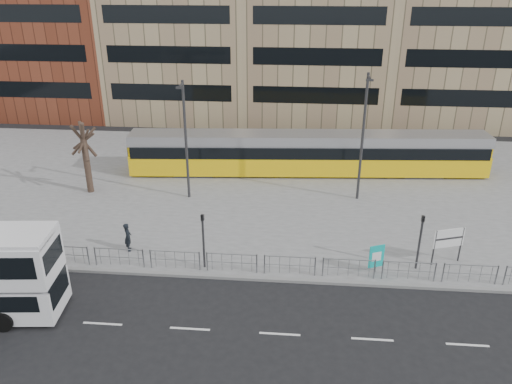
# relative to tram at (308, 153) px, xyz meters

# --- Properties ---
(ground) EXTENTS (120.00, 120.00, 0.00)m
(ground) POSITION_rel_tram_xyz_m (-3.30, -14.74, -1.75)
(ground) COLOR black
(ground) RESTS_ON ground
(plaza) EXTENTS (64.00, 24.00, 0.15)m
(plaza) POSITION_rel_tram_xyz_m (-3.30, -2.74, -1.67)
(plaza) COLOR slate
(plaza) RESTS_ON ground
(kerb) EXTENTS (64.00, 0.25, 0.17)m
(kerb) POSITION_rel_tram_xyz_m (-3.30, -14.69, -1.67)
(kerb) COLOR gray
(kerb) RESTS_ON ground
(pedestrian_barrier) EXTENTS (32.07, 0.07, 1.10)m
(pedestrian_barrier) POSITION_rel_tram_xyz_m (-1.30, -14.24, -0.77)
(pedestrian_barrier) COLOR gray
(pedestrian_barrier) RESTS_ON plaza
(road_markings) EXTENTS (62.00, 0.12, 0.01)m
(road_markings) POSITION_rel_tram_xyz_m (-2.30, -18.74, -1.74)
(road_markings) COLOR white
(road_markings) RESTS_ON ground
(tram) EXTENTS (27.14, 4.53, 3.19)m
(tram) POSITION_rel_tram_xyz_m (0.00, 0.00, 0.00)
(tram) COLOR yellow
(tram) RESTS_ON plaza
(station_sign) EXTENTS (1.71, 0.62, 2.04)m
(station_sign) POSITION_rel_tram_xyz_m (7.31, -12.38, -0.19)
(station_sign) COLOR #2D2D30
(station_sign) RESTS_ON plaza
(ad_panel) EXTENTS (0.80, 0.38, 1.58)m
(ad_panel) POSITION_rel_tram_xyz_m (3.44, -13.63, -0.67)
(ad_panel) COLOR #2D2D30
(ad_panel) RESTS_ON plaza
(pedestrian) EXTENTS (0.58, 0.71, 1.66)m
(pedestrian) POSITION_rel_tram_xyz_m (-10.06, -12.56, -0.77)
(pedestrian) COLOR black
(pedestrian) RESTS_ON plaza
(traffic_light_west) EXTENTS (0.20, 0.23, 3.10)m
(traffic_light_west) POSITION_rel_tram_xyz_m (-5.51, -13.92, 0.38)
(traffic_light_west) COLOR #2D2D30
(traffic_light_west) RESTS_ON plaza
(traffic_light_east) EXTENTS (0.18, 0.21, 3.10)m
(traffic_light_east) POSITION_rel_tram_xyz_m (5.64, -13.08, 0.38)
(traffic_light_east) COLOR #2D2D30
(traffic_light_east) RESTS_ON plaza
(lamp_post_west) EXTENTS (0.45, 1.04, 8.08)m
(lamp_post_west) POSITION_rel_tram_xyz_m (-8.19, -5.26, 2.82)
(lamp_post_west) COLOR #2D2D30
(lamp_post_west) RESTS_ON plaza
(lamp_post_east) EXTENTS (0.45, 1.04, 8.60)m
(lamp_post_east) POSITION_rel_tram_xyz_m (3.41, -4.51, 3.08)
(lamp_post_east) COLOR #2D2D30
(lamp_post_east) RESTS_ON plaza
(bare_tree) EXTENTS (4.61, 4.61, 7.41)m
(bare_tree) POSITION_rel_tram_xyz_m (-15.35, -4.91, 3.71)
(bare_tree) COLOR #31221B
(bare_tree) RESTS_ON plaza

